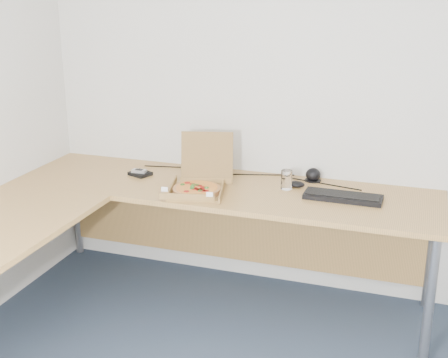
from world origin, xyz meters
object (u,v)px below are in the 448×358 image
(wallet, at_px, (140,174))
(pizza_box, at_px, (198,186))
(desk, at_px, (141,210))
(drinking_glass, at_px, (286,180))
(keyboard, at_px, (343,197))

(wallet, bearing_deg, pizza_box, 0.11)
(desk, height_order, drinking_glass, drinking_glass)
(keyboard, bearing_deg, pizza_box, -169.29)
(pizza_box, height_order, keyboard, pizza_box)
(pizza_box, relative_size, drinking_glass, 3.15)
(desk, xyz_separation_m, drinking_glass, (0.69, 0.51, 0.09))
(desk, xyz_separation_m, wallet, (-0.23, 0.47, 0.04))
(pizza_box, distance_m, drinking_glass, 0.51)
(desk, bearing_deg, keyboard, 23.06)
(drinking_glass, bearing_deg, desk, -143.62)
(keyboard, distance_m, wallet, 1.26)
(pizza_box, bearing_deg, wallet, 144.35)
(desk, xyz_separation_m, keyboard, (1.02, 0.44, 0.04))
(pizza_box, xyz_separation_m, keyboard, (0.80, 0.14, -0.02))
(drinking_glass, xyz_separation_m, keyboard, (0.34, -0.07, -0.04))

